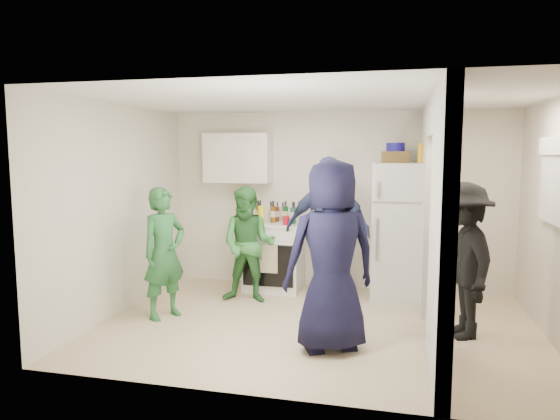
# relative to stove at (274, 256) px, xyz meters

# --- Properties ---
(floor) EXTENTS (4.80, 4.80, 0.00)m
(floor) POSITION_rel_stove_xyz_m (0.83, -1.37, -0.48)
(floor) COLOR beige
(floor) RESTS_ON ground
(wall_back) EXTENTS (4.80, 0.00, 4.80)m
(wall_back) POSITION_rel_stove_xyz_m (0.83, 0.33, 0.77)
(wall_back) COLOR silver
(wall_back) RESTS_ON floor
(wall_front) EXTENTS (4.80, 0.00, 4.80)m
(wall_front) POSITION_rel_stove_xyz_m (0.83, -3.07, 0.77)
(wall_front) COLOR silver
(wall_front) RESTS_ON floor
(wall_left) EXTENTS (0.00, 3.40, 3.40)m
(wall_left) POSITION_rel_stove_xyz_m (-1.57, -1.37, 0.77)
(wall_left) COLOR silver
(wall_left) RESTS_ON floor
(wall_right) EXTENTS (0.00, 3.40, 3.40)m
(wall_right) POSITION_rel_stove_xyz_m (3.23, -1.37, 0.77)
(wall_right) COLOR silver
(wall_right) RESTS_ON floor
(ceiling) EXTENTS (4.80, 4.80, 0.00)m
(ceiling) POSITION_rel_stove_xyz_m (0.83, -1.37, 2.02)
(ceiling) COLOR white
(ceiling) RESTS_ON wall_back
(partition_pier_back) EXTENTS (0.12, 1.20, 2.50)m
(partition_pier_back) POSITION_rel_stove_xyz_m (2.03, -0.27, 0.77)
(partition_pier_back) COLOR silver
(partition_pier_back) RESTS_ON floor
(partition_pier_front) EXTENTS (0.12, 1.20, 2.50)m
(partition_pier_front) POSITION_rel_stove_xyz_m (2.03, -2.47, 0.77)
(partition_pier_front) COLOR silver
(partition_pier_front) RESTS_ON floor
(partition_header) EXTENTS (0.12, 1.00, 0.40)m
(partition_header) POSITION_rel_stove_xyz_m (2.03, -1.37, 1.82)
(partition_header) COLOR silver
(partition_header) RESTS_ON partition_pier_back
(stove) EXTENTS (0.80, 0.67, 0.96)m
(stove) POSITION_rel_stove_xyz_m (0.00, 0.00, 0.00)
(stove) COLOR white
(stove) RESTS_ON floor
(upper_cabinet) EXTENTS (0.95, 0.34, 0.70)m
(upper_cabinet) POSITION_rel_stove_xyz_m (-0.57, 0.15, 1.37)
(upper_cabinet) COLOR silver
(upper_cabinet) RESTS_ON wall_back
(fridge) EXTENTS (0.74, 0.72, 1.80)m
(fridge) POSITION_rel_stove_xyz_m (1.73, -0.03, 0.42)
(fridge) COLOR white
(fridge) RESTS_ON floor
(wicker_basket) EXTENTS (0.35, 0.25, 0.15)m
(wicker_basket) POSITION_rel_stove_xyz_m (1.63, 0.02, 1.39)
(wicker_basket) COLOR brown
(wicker_basket) RESTS_ON fridge
(blue_bowl) EXTENTS (0.24, 0.24, 0.11)m
(blue_bowl) POSITION_rel_stove_xyz_m (1.63, 0.02, 1.52)
(blue_bowl) COLOR navy
(blue_bowl) RESTS_ON wicker_basket
(yellow_cup_stack_top) EXTENTS (0.09, 0.09, 0.25)m
(yellow_cup_stack_top) POSITION_rel_stove_xyz_m (1.95, -0.13, 1.44)
(yellow_cup_stack_top) COLOR #F8B114
(yellow_cup_stack_top) RESTS_ON fridge
(wall_clock) EXTENTS (0.22, 0.02, 0.22)m
(wall_clock) POSITION_rel_stove_xyz_m (0.88, 0.31, 1.22)
(wall_clock) COLOR white
(wall_clock) RESTS_ON wall_back
(spice_shelf) EXTENTS (0.35, 0.08, 0.03)m
(spice_shelf) POSITION_rel_stove_xyz_m (0.83, 0.28, 0.87)
(spice_shelf) COLOR olive
(spice_shelf) RESTS_ON wall_back
(nook_window) EXTENTS (0.03, 0.70, 0.80)m
(nook_window) POSITION_rel_stove_xyz_m (3.21, -1.17, 1.17)
(nook_window) COLOR black
(nook_window) RESTS_ON wall_right
(nook_window_frame) EXTENTS (0.04, 0.76, 0.86)m
(nook_window_frame) POSITION_rel_stove_xyz_m (3.20, -1.17, 1.17)
(nook_window_frame) COLOR white
(nook_window_frame) RESTS_ON wall_right
(nook_valance) EXTENTS (0.04, 0.82, 0.18)m
(nook_valance) POSITION_rel_stove_xyz_m (3.17, -1.17, 1.52)
(nook_valance) COLOR white
(nook_valance) RESTS_ON wall_right
(yellow_cup_stack_stove) EXTENTS (0.09, 0.09, 0.25)m
(yellow_cup_stack_stove) POSITION_rel_stove_xyz_m (-0.12, -0.22, 0.60)
(yellow_cup_stack_stove) COLOR yellow
(yellow_cup_stack_stove) RESTS_ON stove
(red_cup) EXTENTS (0.09, 0.09, 0.12)m
(red_cup) POSITION_rel_stove_xyz_m (0.22, -0.20, 0.54)
(red_cup) COLOR #A80B1B
(red_cup) RESTS_ON stove
(person_green_left) EXTENTS (0.59, 0.67, 1.53)m
(person_green_left) POSITION_rel_stove_xyz_m (-0.95, -1.46, 0.29)
(person_green_left) COLOR #2B6D35
(person_green_left) RESTS_ON floor
(person_green_center) EXTENTS (0.75, 0.60, 1.49)m
(person_green_center) POSITION_rel_stove_xyz_m (-0.18, -0.63, 0.27)
(person_green_center) COLOR #398240
(person_green_center) RESTS_ON floor
(person_denim) EXTENTS (1.15, 0.59, 1.88)m
(person_denim) POSITION_rel_stove_xyz_m (0.81, -0.42, 0.46)
(person_denim) COLOR #374579
(person_denim) RESTS_ON floor
(person_navy) EXTENTS (1.09, 0.94, 1.88)m
(person_navy) POSITION_rel_stove_xyz_m (1.06, -1.98, 0.46)
(person_navy) COLOR black
(person_navy) RESTS_ON floor
(person_nook) EXTENTS (0.85, 1.17, 1.63)m
(person_nook) POSITION_rel_stove_xyz_m (2.36, -1.31, 0.34)
(person_nook) COLOR black
(person_nook) RESTS_ON floor
(bottle_a) EXTENTS (0.08, 0.08, 0.29)m
(bottle_a) POSITION_rel_stove_xyz_m (-0.26, 0.13, 0.62)
(bottle_a) COLOR brown
(bottle_a) RESTS_ON stove
(bottle_b) EXTENTS (0.06, 0.06, 0.28)m
(bottle_b) POSITION_rel_stove_xyz_m (-0.19, -0.09, 0.62)
(bottle_b) COLOR #1C561F
(bottle_b) RESTS_ON stove
(bottle_c) EXTENTS (0.07, 0.07, 0.27)m
(bottle_c) POSITION_rel_stove_xyz_m (-0.08, 0.17, 0.62)
(bottle_c) COLOR silver
(bottle_c) RESTS_ON stove
(bottle_d) EXTENTS (0.08, 0.08, 0.31)m
(bottle_d) POSITION_rel_stove_xyz_m (0.00, -0.04, 0.63)
(bottle_d) COLOR brown
(bottle_d) RESTS_ON stove
(bottle_e) EXTENTS (0.06, 0.06, 0.26)m
(bottle_e) POSITION_rel_stove_xyz_m (0.09, 0.17, 0.61)
(bottle_e) COLOR #8E959E
(bottle_e) RESTS_ON stove
(bottle_f) EXTENTS (0.08, 0.08, 0.30)m
(bottle_f) POSITION_rel_stove_xyz_m (0.17, 0.01, 0.63)
(bottle_f) COLOR #163C1B
(bottle_f) RESTS_ON stove
(bottle_g) EXTENTS (0.06, 0.06, 0.28)m
(bottle_g) POSITION_rel_stove_xyz_m (0.26, 0.12, 0.62)
(bottle_g) COLOR olive
(bottle_g) RESTS_ON stove
(bottle_h) EXTENTS (0.06, 0.06, 0.31)m
(bottle_h) POSITION_rel_stove_xyz_m (-0.31, -0.13, 0.64)
(bottle_h) COLOR #A5AAB1
(bottle_h) RESTS_ON stove
(bottle_i) EXTENTS (0.06, 0.06, 0.28)m
(bottle_i) POSITION_rel_stove_xyz_m (0.03, 0.09, 0.62)
(bottle_i) COLOR #4D210D
(bottle_i) RESTS_ON stove
(bottle_j) EXTENTS (0.08, 0.08, 0.30)m
(bottle_j) POSITION_rel_stove_xyz_m (0.29, -0.09, 0.63)
(bottle_j) COLOR #1C5436
(bottle_j) RESTS_ON stove
(bottle_k) EXTENTS (0.06, 0.06, 0.30)m
(bottle_k) POSITION_rel_stove_xyz_m (-0.21, 0.06, 0.63)
(bottle_k) COLOR olive
(bottle_k) RESTS_ON stove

